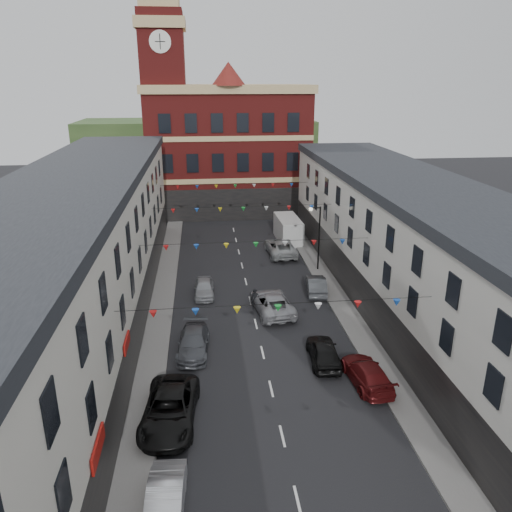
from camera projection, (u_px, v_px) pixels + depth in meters
name	position (u px, v px, depth m)	size (l,w,h in m)	color
ground	(263.00, 353.00, 31.92)	(160.00, 160.00, 0.00)	black
pavement_left	(156.00, 342.00, 33.06)	(1.80, 64.00, 0.15)	#605E5B
pavement_right	(358.00, 331.00, 34.48)	(1.80, 64.00, 0.15)	#605E5B
terrace_left	(66.00, 277.00, 29.87)	(8.40, 56.00, 10.70)	silver
terrace_right	(440.00, 269.00, 32.45)	(8.40, 56.00, 9.70)	silver
civic_building	(228.00, 148.00, 64.79)	(20.60, 13.30, 18.50)	maroon
clock_tower	(165.00, 94.00, 59.00)	(5.60, 5.60, 30.00)	maroon
distant_hill	(198.00, 149.00, 87.98)	(40.00, 14.00, 10.00)	#2B4520
street_lamp	(317.00, 230.00, 44.42)	(1.10, 0.36, 6.00)	black
car_left_b	(165.00, 502.00, 19.77)	(1.45, 4.15, 1.37)	#B3B5BB
car_left_c	(170.00, 409.00, 25.17)	(2.62, 5.68, 1.58)	black
car_left_d	(193.00, 342.00, 31.79)	(1.92, 4.73, 1.37)	#484B51
car_left_e	(204.00, 288.00, 40.20)	(1.57, 3.91, 1.33)	#92959A
car_right_c	(367.00, 373.00, 28.46)	(1.90, 4.67, 1.36)	#5C1213
car_right_d	(324.00, 352.00, 30.60)	(1.73, 4.31, 1.47)	black
car_right_e	(316.00, 285.00, 40.68)	(1.47, 4.22, 1.39)	#45484C
car_right_f	(281.00, 247.00, 49.60)	(2.64, 5.72, 1.59)	#9FA2A3
moving_car	(272.00, 303.00, 37.29)	(2.55, 5.53, 1.54)	#A0A1A7
white_van	(288.00, 229.00, 53.84)	(2.22, 5.78, 2.55)	silver
pedestrian	(255.00, 299.00, 37.69)	(0.60, 0.40, 1.66)	black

